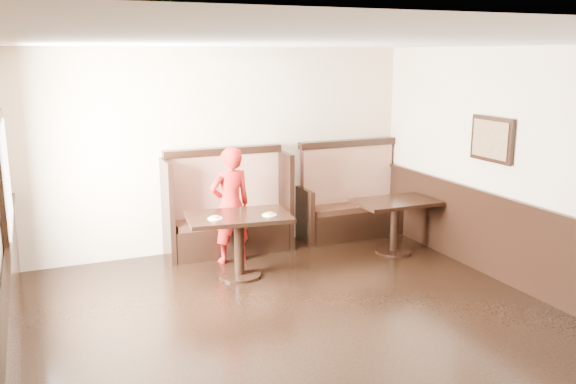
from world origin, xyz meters
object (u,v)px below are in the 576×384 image
booth_neighbor (351,204)px  table_main (239,229)px  booth_main (227,214)px  child (231,205)px  table_neighbor (395,214)px

booth_neighbor → table_main: (-2.13, -1.02, 0.13)m
booth_neighbor → booth_main: bearing=179.9°
booth_neighbor → child: child is taller
booth_main → booth_neighbor: (1.95, -0.00, -0.05)m
table_neighbor → child: (-2.20, 0.53, 0.21)m
booth_neighbor → child: bearing=-167.7°
child → table_main: bearing=74.9°
table_main → booth_main: bearing=87.3°
booth_main → child: 0.52m
booth_neighbor → table_main: booth_neighbor is taller
booth_neighbor → child: (-2.04, -0.45, 0.29)m
table_main → table_neighbor: (2.28, 0.05, -0.05)m
booth_neighbor → table_neighbor: booth_neighbor is taller
booth_neighbor → child: 2.11m
booth_main → table_main: booth_main is taller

